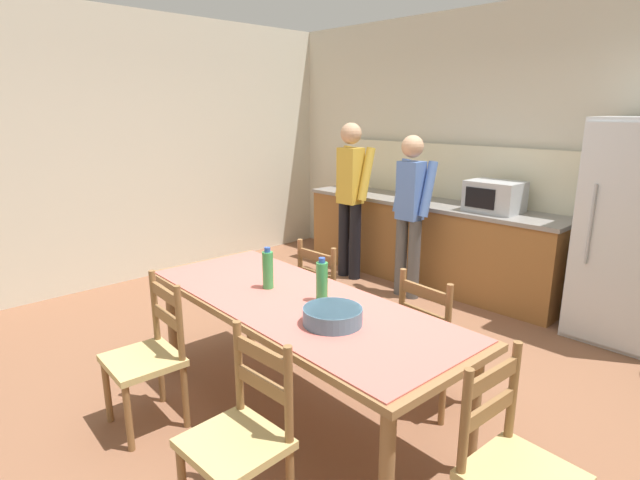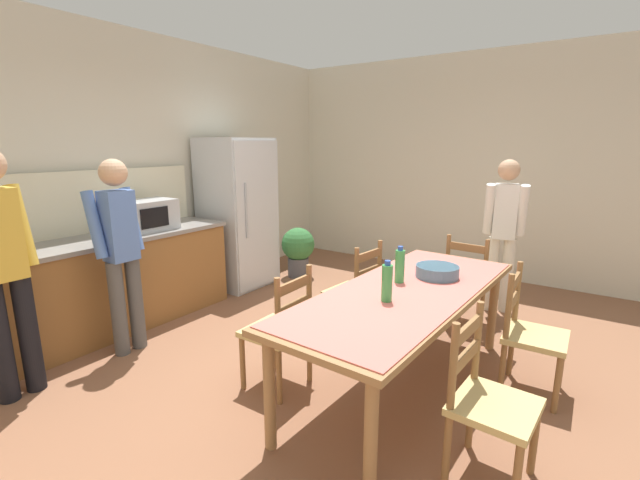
% 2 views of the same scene
% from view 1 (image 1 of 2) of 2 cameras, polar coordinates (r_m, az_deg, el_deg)
% --- Properties ---
extents(ground_plane, '(8.32, 8.32, 0.00)m').
position_cam_1_polar(ground_plane, '(3.70, 3.11, -15.79)').
color(ground_plane, brown).
extents(wall_back, '(6.52, 0.12, 2.90)m').
position_cam_1_polar(wall_back, '(5.47, 23.02, 9.07)').
color(wall_back, beige).
rests_on(wall_back, ground).
extents(wall_left, '(0.12, 5.20, 2.90)m').
position_cam_1_polar(wall_left, '(5.92, -20.70, 9.63)').
color(wall_left, beige).
rests_on(wall_left, ground).
extents(kitchen_counter, '(3.05, 0.66, 0.91)m').
position_cam_1_polar(kitchen_counter, '(5.68, 12.05, -0.12)').
color(kitchen_counter, brown).
rests_on(kitchen_counter, ground).
extents(counter_splashback, '(3.01, 0.03, 0.60)m').
position_cam_1_polar(counter_splashback, '(5.80, 14.20, 7.61)').
color(counter_splashback, beige).
rests_on(counter_splashback, kitchen_counter).
extents(refrigerator, '(0.75, 0.73, 1.82)m').
position_cam_1_polar(refrigerator, '(4.75, 32.35, 0.67)').
color(refrigerator, silver).
rests_on(refrigerator, ground).
extents(microwave, '(0.50, 0.39, 0.30)m').
position_cam_1_polar(microwave, '(5.16, 19.32, 4.72)').
color(microwave, '#B2B7BC').
rests_on(microwave, kitchen_counter).
extents(dining_table, '(2.30, 0.97, 0.76)m').
position_cam_1_polar(dining_table, '(3.05, -2.76, -8.17)').
color(dining_table, olive).
rests_on(dining_table, ground).
extents(bottle_near_centre, '(0.07, 0.07, 0.27)m').
position_cam_1_polar(bottle_near_centre, '(3.20, -5.98, -3.36)').
color(bottle_near_centre, green).
rests_on(bottle_near_centre, dining_table).
extents(bottle_off_centre, '(0.07, 0.07, 0.27)m').
position_cam_1_polar(bottle_off_centre, '(2.96, 0.22, -4.73)').
color(bottle_off_centre, green).
rests_on(bottle_off_centre, dining_table).
extents(serving_bowl, '(0.32, 0.32, 0.09)m').
position_cam_1_polar(serving_bowl, '(2.69, 1.46, -8.54)').
color(serving_bowl, slate).
rests_on(serving_bowl, dining_table).
extents(chair_side_far_right, '(0.46, 0.44, 0.91)m').
position_cam_1_polar(chair_side_far_right, '(3.32, 13.06, -11.27)').
color(chair_side_far_right, olive).
rests_on(chair_side_far_right, ground).
extents(chair_side_far_left, '(0.43, 0.41, 0.91)m').
position_cam_1_polar(chair_side_far_left, '(3.94, 0.96, -6.65)').
color(chair_side_far_left, olive).
rests_on(chair_side_far_left, ground).
extents(chair_side_near_left, '(0.44, 0.43, 0.91)m').
position_cam_1_polar(chair_side_near_left, '(3.23, -19.00, -12.48)').
color(chair_side_near_left, olive).
rests_on(chair_side_near_left, ground).
extents(chair_side_near_right, '(0.43, 0.41, 0.91)m').
position_cam_1_polar(chair_side_near_right, '(2.44, -9.03, -21.42)').
color(chair_side_near_right, olive).
rests_on(chair_side_near_right, ground).
extents(chair_head_end, '(0.43, 0.45, 0.91)m').
position_cam_1_polar(chair_head_end, '(2.39, 21.29, -23.32)').
color(chair_head_end, olive).
rests_on(chair_head_end, ground).
extents(person_at_sink, '(0.44, 0.30, 1.74)m').
position_cam_1_polar(person_at_sink, '(5.58, 3.53, 5.41)').
color(person_at_sink, black).
rests_on(person_at_sink, ground).
extents(person_at_counter, '(0.41, 0.28, 1.64)m').
position_cam_1_polar(person_at_counter, '(5.06, 10.27, 3.58)').
color(person_at_counter, '#4C4C4C').
rests_on(person_at_counter, ground).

